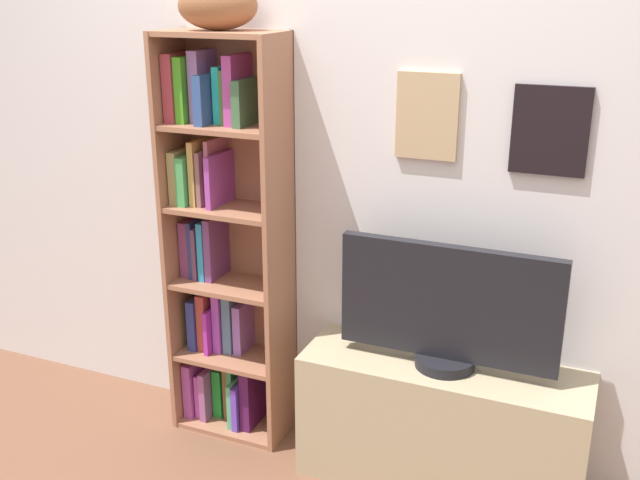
# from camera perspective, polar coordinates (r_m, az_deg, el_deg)

# --- Properties ---
(back_wall) EXTENTS (4.80, 0.08, 2.48)m
(back_wall) POSITION_cam_1_polar(r_m,az_deg,el_deg) (2.86, 1.85, 7.07)
(back_wall) COLOR silver
(back_wall) RESTS_ON ground
(bookshelf) EXTENTS (0.49, 0.26, 1.68)m
(bookshelf) POSITION_cam_1_polar(r_m,az_deg,el_deg) (3.07, -7.53, -0.66)
(bookshelf) COLOR #9D664A
(bookshelf) RESTS_ON ground
(football) EXTENTS (0.34, 0.27, 0.17)m
(football) POSITION_cam_1_polar(r_m,az_deg,el_deg) (2.85, -7.89, 17.45)
(football) COLOR brown
(football) RESTS_ON bookshelf
(tv_stand) EXTENTS (1.07, 0.34, 0.51)m
(tv_stand) POSITION_cam_1_polar(r_m,az_deg,el_deg) (2.93, 9.28, -13.92)
(tv_stand) COLOR tan
(tv_stand) RESTS_ON ground
(television) EXTENTS (0.80, 0.22, 0.47)m
(television) POSITION_cam_1_polar(r_m,az_deg,el_deg) (2.70, 9.83, -5.21)
(television) COLOR black
(television) RESTS_ON tv_stand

